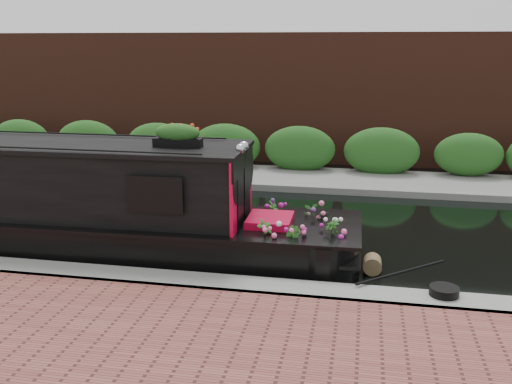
# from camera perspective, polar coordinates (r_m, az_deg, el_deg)

# --- Properties ---
(ground) EXTENTS (80.00, 80.00, 0.00)m
(ground) POSITION_cam_1_polar(r_m,az_deg,el_deg) (12.15, -8.14, -3.14)
(ground) COLOR black
(ground) RESTS_ON ground
(near_bank_coping) EXTENTS (40.00, 0.60, 0.50)m
(near_bank_coping) POSITION_cam_1_polar(r_m,az_deg,el_deg) (9.30, -14.79, -9.21)
(near_bank_coping) COLOR gray
(near_bank_coping) RESTS_ON ground
(far_bank_path) EXTENTS (40.00, 2.40, 0.34)m
(far_bank_path) POSITION_cam_1_polar(r_m,az_deg,el_deg) (16.03, -3.30, 1.37)
(far_bank_path) COLOR slate
(far_bank_path) RESTS_ON ground
(far_hedge) EXTENTS (40.00, 1.10, 2.80)m
(far_hedge) POSITION_cam_1_polar(r_m,az_deg,el_deg) (16.88, -2.56, 2.06)
(far_hedge) COLOR #24561C
(far_hedge) RESTS_ON ground
(far_brick_wall) EXTENTS (40.00, 1.00, 8.00)m
(far_brick_wall) POSITION_cam_1_polar(r_m,az_deg,el_deg) (18.88, -1.08, 3.43)
(far_brick_wall) COLOR #4C2519
(far_brick_wall) RESTS_ON ground
(narrowboat) EXTENTS (11.07, 2.11, 2.60)m
(narrowboat) POSITION_cam_1_polar(r_m,az_deg,el_deg) (11.08, -20.94, -1.58)
(narrowboat) COLOR black
(narrowboat) RESTS_ON ground
(rope_fender) EXTENTS (0.30, 0.34, 0.30)m
(rope_fender) POSITION_cam_1_polar(r_m,az_deg,el_deg) (9.68, 11.56, -7.09)
(rope_fender) COLOR brown
(rope_fender) RESTS_ON ground
(coiled_mooring_rope) EXTENTS (0.41, 0.41, 0.12)m
(coiled_mooring_rope) POSITION_cam_1_polar(r_m,az_deg,el_deg) (8.55, 18.30, -9.39)
(coiled_mooring_rope) COLOR black
(coiled_mooring_rope) RESTS_ON near_bank_coping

